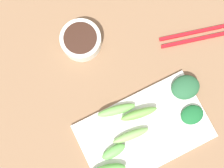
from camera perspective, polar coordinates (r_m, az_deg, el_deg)
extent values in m
cube|color=brown|center=(0.70, 0.29, -1.79)|extent=(2.10, 2.10, 0.02)
cylinder|color=silver|center=(0.70, -6.60, 9.18)|extent=(0.10, 0.10, 0.04)
cylinder|color=#331D14|center=(0.69, -6.66, 9.35)|extent=(0.08, 0.08, 0.03)
cube|color=silver|center=(0.68, 6.81, -9.89)|extent=(0.18, 0.32, 0.01)
ellipsoid|color=#185C2B|center=(0.69, 16.70, -6.30)|extent=(0.05, 0.06, 0.02)
ellipsoid|color=#76A556|center=(0.66, 4.01, -10.88)|extent=(0.03, 0.09, 0.02)
ellipsoid|color=#245733|center=(0.69, 15.37, -0.68)|extent=(0.07, 0.08, 0.03)
ellipsoid|color=#68A945|center=(0.66, 5.75, -6.33)|extent=(0.04, 0.10, 0.03)
ellipsoid|color=#67AE4D|center=(0.66, 0.93, -5.60)|extent=(0.04, 0.10, 0.02)
ellipsoid|color=#5CA74A|center=(0.66, 0.34, -14.21)|extent=(0.03, 0.06, 0.02)
cube|color=red|center=(0.76, 18.59, 10.68)|extent=(0.06, 0.22, 0.01)
cube|color=red|center=(0.76, 18.97, 9.26)|extent=(0.06, 0.22, 0.01)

